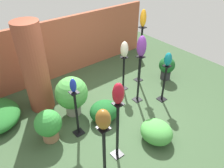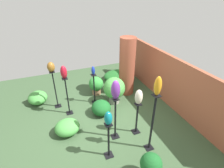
# 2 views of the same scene
# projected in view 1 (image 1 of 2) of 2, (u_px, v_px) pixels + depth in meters

# --- Properties ---
(ground_plane) EXTENTS (8.00, 8.00, 0.00)m
(ground_plane) POSITION_uv_depth(u_px,v_px,m) (118.00, 112.00, 5.10)
(ground_plane) COLOR #385133
(brick_wall_back) EXTENTS (5.60, 0.12, 1.65)m
(brick_wall_back) POSITION_uv_depth(u_px,v_px,m) (65.00, 47.00, 6.15)
(brick_wall_back) COLOR #9E5138
(brick_wall_back) RESTS_ON ground
(brick_pillar) EXTENTS (0.55, 0.55, 2.09)m
(brick_pillar) POSITION_uv_depth(u_px,v_px,m) (35.00, 69.00, 4.71)
(brick_pillar) COLOR brown
(brick_pillar) RESTS_ON ground
(pedestal_ivory) EXTENTS (0.20, 0.20, 0.94)m
(pedestal_ivory) POSITION_uv_depth(u_px,v_px,m) (124.00, 75.00, 5.66)
(pedestal_ivory) COLOR black
(pedestal_ivory) RESTS_ON ground
(pedestal_teal) EXTENTS (0.20, 0.20, 0.97)m
(pedestal_teal) POSITION_uv_depth(u_px,v_px,m) (164.00, 85.00, 5.26)
(pedestal_teal) COLOR black
(pedestal_teal) RESTS_ON ground
(pedestal_amber) EXTENTS (0.20, 0.20, 1.56)m
(pedestal_amber) POSITION_uv_depth(u_px,v_px,m) (140.00, 57.00, 5.83)
(pedestal_amber) COLOR black
(pedestal_amber) RESTS_ON ground
(pedestal_cobalt) EXTENTS (0.20, 0.20, 1.06)m
(pedestal_cobalt) POSITION_uv_depth(u_px,v_px,m) (77.00, 116.00, 4.31)
(pedestal_cobalt) COLOR black
(pedestal_cobalt) RESTS_ON ground
(pedestal_ruby) EXTENTS (0.20, 0.20, 1.24)m
(pedestal_ruby) POSITION_uv_depth(u_px,v_px,m) (117.00, 133.00, 3.81)
(pedestal_ruby) COLOR black
(pedestal_ruby) RESTS_ON ground
(pedestal_violet) EXTENTS (0.20, 0.20, 1.22)m
(pedestal_violet) POSITION_uv_depth(u_px,v_px,m) (139.00, 81.00, 5.18)
(pedestal_violet) COLOR black
(pedestal_violet) RESTS_ON ground
(pedestal_bronze) EXTENTS (0.20, 0.20, 1.28)m
(pedestal_bronze) POSITION_uv_depth(u_px,v_px,m) (104.00, 160.00, 3.34)
(pedestal_bronze) COLOR black
(pedestal_bronze) RESTS_ON ground
(art_vase_ivory) EXTENTS (0.19, 0.20, 0.41)m
(art_vase_ivory) POSITION_uv_depth(u_px,v_px,m) (124.00, 49.00, 5.26)
(art_vase_ivory) COLOR beige
(art_vase_ivory) RESTS_ON pedestal_ivory
(art_vase_teal) EXTENTS (0.18, 0.17, 0.32)m
(art_vase_teal) POSITION_uv_depth(u_px,v_px,m) (168.00, 59.00, 4.87)
(art_vase_teal) COLOR #0F727A
(art_vase_teal) RESTS_ON pedestal_teal
(art_vase_amber) EXTENTS (0.15, 0.16, 0.43)m
(art_vase_amber) POSITION_uv_depth(u_px,v_px,m) (143.00, 18.00, 5.24)
(art_vase_amber) COLOR orange
(art_vase_amber) RESTS_ON pedestal_amber
(art_vase_cobalt) EXTENTS (0.12, 0.11, 0.29)m
(art_vase_cobalt) POSITION_uv_depth(u_px,v_px,m) (73.00, 86.00, 3.90)
(art_vase_cobalt) COLOR #192D9E
(art_vase_cobalt) RESTS_ON pedestal_cobalt
(art_vase_ruby) EXTENTS (0.20, 0.18, 0.39)m
(art_vase_ruby) POSITION_uv_depth(u_px,v_px,m) (118.00, 94.00, 3.32)
(art_vase_ruby) COLOR maroon
(art_vase_ruby) RESTS_ON pedestal_ruby
(art_vase_violet) EXTENTS (0.21, 0.21, 0.48)m
(art_vase_violet) POSITION_uv_depth(u_px,v_px,m) (142.00, 46.00, 4.67)
(art_vase_violet) COLOR #6B2D8C
(art_vase_violet) RESTS_ON pedestal_violet
(art_vase_bronze) EXTENTS (0.20, 0.22, 0.31)m
(art_vase_bronze) POSITION_uv_depth(u_px,v_px,m) (103.00, 119.00, 2.86)
(art_vase_bronze) COLOR brown
(art_vase_bronze) RESTS_ON pedestal_bronze
(potted_plant_walkway_edge) EXTENTS (0.45, 0.45, 0.66)m
(potted_plant_walkway_edge) POSITION_uv_depth(u_px,v_px,m) (167.00, 67.00, 6.10)
(potted_plant_walkway_edge) COLOR #2D2D33
(potted_plant_walkway_edge) RESTS_ON ground
(potted_plant_front_right) EXTENTS (0.53, 0.53, 0.69)m
(potted_plant_front_right) POSITION_uv_depth(u_px,v_px,m) (48.00, 125.00, 4.24)
(potted_plant_front_right) COLOR #936B4C
(potted_plant_front_right) RESTS_ON ground
(potted_plant_mid_right) EXTENTS (0.73, 0.73, 0.93)m
(potted_plant_mid_right) POSITION_uv_depth(u_px,v_px,m) (72.00, 94.00, 4.80)
(potted_plant_mid_right) COLOR gray
(potted_plant_mid_right) RESTS_ON ground
(foliage_bed_west) EXTENTS (0.61, 0.67, 0.40)m
(foliage_bed_west) POSITION_uv_depth(u_px,v_px,m) (156.00, 132.00, 4.33)
(foliage_bed_west) COLOR #479942
(foliage_bed_west) RESTS_ON ground
(foliage_bed_center) EXTENTS (0.65, 0.59, 0.44)m
(foliage_bed_center) POSITION_uv_depth(u_px,v_px,m) (104.00, 111.00, 4.81)
(foliage_bed_center) COLOR #195923
(foliage_bed_center) RESTS_ON ground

